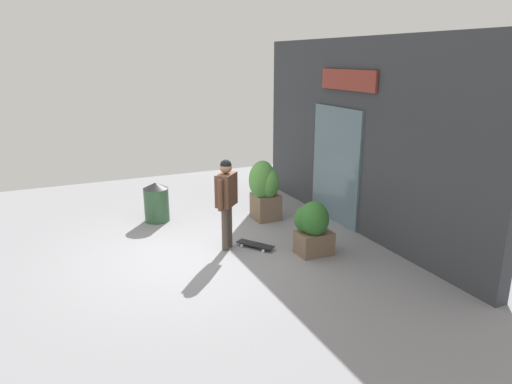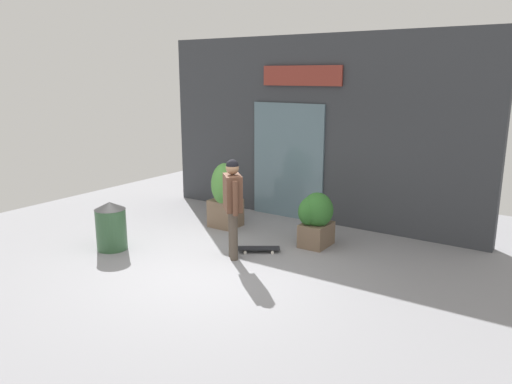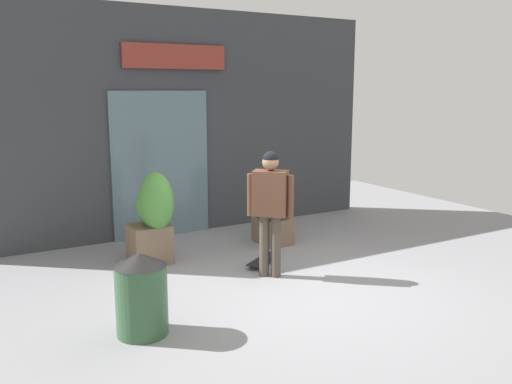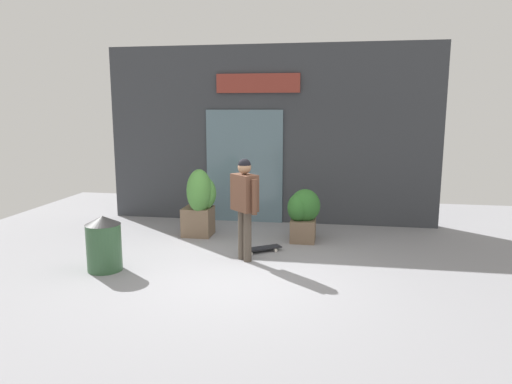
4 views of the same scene
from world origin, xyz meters
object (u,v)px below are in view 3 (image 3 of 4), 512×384
Objects in this scene: skateboard at (264,260)px; planter_box_left at (154,215)px; planter_box_right at (273,211)px; skateboarder at (270,201)px; trash_bin at (141,294)px.

planter_box_left reaches higher than skateboard.
planter_box_right is (0.66, 0.83, 0.48)m from skateboard.
trash_bin is at bearing 156.40° from skateboarder.
planter_box_left is at bearing 85.00° from skateboarder.
skateboard is 1.16m from planter_box_right.
skateboarder is 1.64m from planter_box_right.
skateboarder reaches higher than planter_box_right.
planter_box_right is 1.15× the size of trash_bin.
planter_box_left is at bearing 67.27° from trash_bin.
trash_bin is at bearing -143.33° from planter_box_right.
planter_box_right is at bearing 0.04° from planter_box_left.
skateboarder is 2.33× the size of skateboard.
planter_box_right reaches higher than trash_bin.
planter_box_left is 2.35m from trash_bin.
skateboarder is 1.96× the size of trash_bin.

